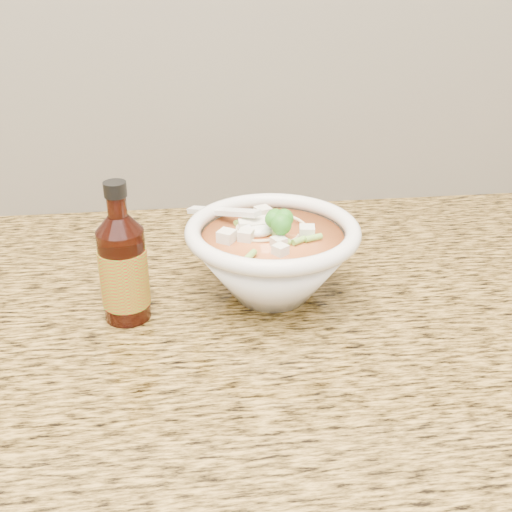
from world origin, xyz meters
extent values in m
cube|color=beige|center=(0.00, 1.99, 1.15)|extent=(4.00, 0.02, 0.50)
cube|color=olive|center=(0.00, 1.68, 0.88)|extent=(4.00, 0.68, 0.04)
cylinder|color=white|center=(0.19, 1.69, 0.90)|extent=(0.09, 0.09, 0.01)
torus|color=white|center=(0.19, 1.69, 0.99)|extent=(0.21, 0.21, 0.02)
torus|color=beige|center=(0.19, 1.68, 0.98)|extent=(0.08, 0.08, 0.00)
torus|color=beige|center=(0.20, 1.70, 0.98)|extent=(0.11, 0.11, 0.00)
torus|color=beige|center=(0.18, 1.69, 0.98)|extent=(0.06, 0.06, 0.00)
torus|color=beige|center=(0.21, 1.69, 0.97)|extent=(0.11, 0.11, 0.00)
torus|color=beige|center=(0.18, 1.69, 0.97)|extent=(0.11, 0.11, 0.00)
torus|color=beige|center=(0.20, 1.71, 0.97)|extent=(0.10, 0.10, 0.00)
torus|color=beige|center=(0.20, 1.69, 0.97)|extent=(0.07, 0.07, 0.00)
torus|color=beige|center=(0.19, 1.69, 0.97)|extent=(0.07, 0.07, 0.00)
torus|color=beige|center=(0.19, 1.68, 0.97)|extent=(0.11, 0.11, 0.00)
torus|color=beige|center=(0.20, 1.70, 0.96)|extent=(0.07, 0.07, 0.00)
cube|color=silver|center=(0.19, 1.71, 0.98)|extent=(0.02, 0.02, 0.02)
cube|color=silver|center=(0.15, 1.67, 0.98)|extent=(0.02, 0.02, 0.02)
cube|color=silver|center=(0.19, 1.64, 0.98)|extent=(0.02, 0.02, 0.02)
cube|color=silver|center=(0.22, 1.64, 0.98)|extent=(0.02, 0.02, 0.02)
cube|color=silver|center=(0.22, 1.67, 0.98)|extent=(0.02, 0.02, 0.01)
cube|color=silver|center=(0.23, 1.67, 0.98)|extent=(0.02, 0.02, 0.02)
cube|color=silver|center=(0.20, 1.65, 0.98)|extent=(0.02, 0.02, 0.01)
cube|color=silver|center=(0.21, 1.67, 0.98)|extent=(0.02, 0.02, 0.02)
cube|color=silver|center=(0.17, 1.67, 0.98)|extent=(0.02, 0.02, 0.02)
cube|color=silver|center=(0.23, 1.68, 0.98)|extent=(0.02, 0.02, 0.02)
ellipsoid|color=#196014|center=(0.20, 1.68, 1.00)|extent=(0.04, 0.04, 0.03)
cylinder|color=#7EB947|center=(0.14, 1.68, 0.98)|extent=(0.02, 0.01, 0.01)
cylinder|color=#7EB947|center=(0.24, 1.73, 0.98)|extent=(0.02, 0.02, 0.01)
cylinder|color=#7EB947|center=(0.24, 1.70, 0.98)|extent=(0.02, 0.01, 0.01)
cylinder|color=#7EB947|center=(0.24, 1.71, 0.98)|extent=(0.02, 0.02, 0.01)
cylinder|color=#7EB947|center=(0.22, 1.65, 0.98)|extent=(0.02, 0.02, 0.01)
cylinder|color=#7EB947|center=(0.24, 1.66, 0.98)|extent=(0.01, 0.02, 0.01)
cylinder|color=#7EB947|center=(0.19, 1.65, 0.98)|extent=(0.02, 0.01, 0.01)
ellipsoid|color=white|center=(0.18, 1.71, 0.98)|extent=(0.05, 0.05, 0.02)
cube|color=white|center=(0.14, 1.74, 0.99)|extent=(0.09, 0.09, 0.03)
cylinder|color=black|center=(0.02, 1.66, 0.96)|extent=(0.07, 0.07, 0.11)
cylinder|color=black|center=(0.02, 1.66, 1.04)|extent=(0.03, 0.03, 0.02)
cylinder|color=black|center=(0.02, 1.66, 1.06)|extent=(0.03, 0.03, 0.02)
cylinder|color=red|center=(0.02, 1.66, 0.95)|extent=(0.07, 0.07, 0.07)
camera|label=1|loc=(0.09, 1.01, 1.31)|focal=45.00mm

